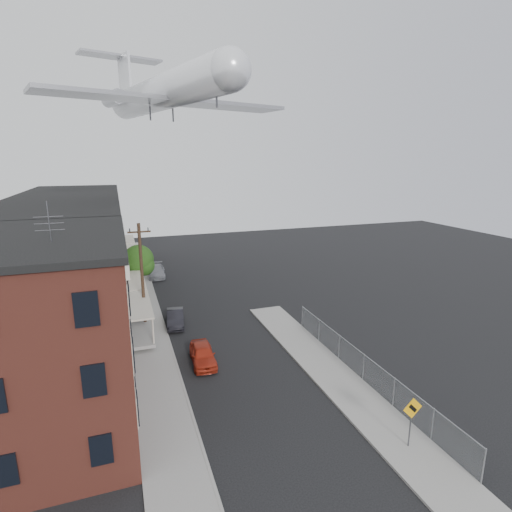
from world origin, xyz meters
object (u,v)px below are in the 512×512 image
at_px(utility_pole, 142,276).
at_px(car_mid, 175,318).
at_px(street_tree, 140,261).
at_px(airplane, 162,92).
at_px(car_near, 203,354).
at_px(car_far, 157,271).
at_px(warning_sign, 412,415).

relative_size(utility_pole, car_mid, 2.27).
bearing_deg(street_tree, airplane, -27.31).
xyz_separation_m(car_near, car_far, (-0.91, 22.78, 0.01)).
xyz_separation_m(warning_sign, car_far, (-8.76, 34.50, -1.19)).
bearing_deg(airplane, car_far, 97.40).
xyz_separation_m(utility_pole, car_far, (2.44, 15.48, -3.99)).
bearing_deg(warning_sign, car_near, 123.81).
height_order(utility_pole, airplane, airplane).
height_order(utility_pole, car_far, utility_pole).
distance_m(utility_pole, airplane, 17.82).
height_order(car_mid, car_far, car_far).
distance_m(utility_pole, car_far, 16.17).
bearing_deg(utility_pole, car_far, 81.03).
bearing_deg(warning_sign, street_tree, 110.58).
bearing_deg(street_tree, utility_pole, -91.89).
bearing_deg(car_far, car_near, -83.83).
xyz_separation_m(utility_pole, airplane, (3.37, 8.35, 15.38)).
bearing_deg(car_far, street_tree, -106.99).
xyz_separation_m(warning_sign, car_near, (-7.85, 11.72, -1.21)).
height_order(street_tree, airplane, airplane).
bearing_deg(car_near, street_tree, 103.29).
distance_m(warning_sign, airplane, 33.78).
height_order(warning_sign, car_near, warning_sign).
xyz_separation_m(car_near, car_mid, (-0.86, 7.26, -0.02)).
xyz_separation_m(warning_sign, airplane, (-7.83, 27.38, 18.17)).
distance_m(warning_sign, car_far, 35.62).
distance_m(warning_sign, street_tree, 30.96).
xyz_separation_m(warning_sign, car_mid, (-8.71, 18.98, -1.23)).
relative_size(street_tree, car_mid, 1.31).
bearing_deg(airplane, warning_sign, -74.04).
bearing_deg(car_mid, warning_sign, -58.09).
bearing_deg(utility_pole, warning_sign, -59.52).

